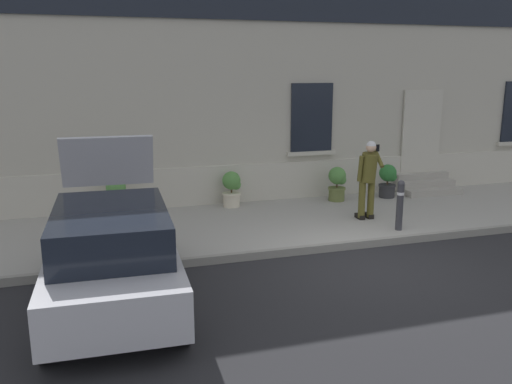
# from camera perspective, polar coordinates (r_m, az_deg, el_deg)

# --- Properties ---
(ground_plane) EXTENTS (80.00, 80.00, 0.00)m
(ground_plane) POSITION_cam_1_polar(r_m,az_deg,el_deg) (9.69, 11.95, -7.79)
(ground_plane) COLOR #232326
(sidewalk) EXTENTS (24.00, 3.60, 0.15)m
(sidewalk) POSITION_cam_1_polar(r_m,az_deg,el_deg) (12.05, 5.55, -3.01)
(sidewalk) COLOR #99968E
(sidewalk) RESTS_ON ground
(curb_edge) EXTENTS (24.00, 0.12, 0.15)m
(curb_edge) POSITION_cam_1_polar(r_m,az_deg,el_deg) (10.44, 9.48, -5.69)
(curb_edge) COLOR gray
(curb_edge) RESTS_ON ground
(building_facade) EXTENTS (24.00, 1.52, 7.50)m
(building_facade) POSITION_cam_1_polar(r_m,az_deg,el_deg) (13.92, 1.88, 14.41)
(building_facade) COLOR #B2AD9E
(building_facade) RESTS_ON ground
(entrance_stoop) EXTENTS (1.56, 0.96, 0.48)m
(entrance_stoop) POSITION_cam_1_polar(r_m,az_deg,el_deg) (15.10, 17.59, 0.74)
(entrance_stoop) COLOR #9E998E
(entrance_stoop) RESTS_ON sidewalk
(hatchback_car_silver) EXTENTS (1.90, 4.12, 2.34)m
(hatchback_car_silver) POSITION_cam_1_polar(r_m,az_deg,el_deg) (8.01, -15.08, -6.36)
(hatchback_car_silver) COLOR #B7B7BF
(hatchback_car_silver) RESTS_ON ground
(bollard_near_person) EXTENTS (0.15, 0.15, 1.04)m
(bollard_near_person) POSITION_cam_1_polar(r_m,az_deg,el_deg) (11.28, 15.14, -1.17)
(bollard_near_person) COLOR #333338
(bollard_near_person) RESTS_ON sidewalk
(person_on_phone) EXTENTS (0.51, 0.49, 1.75)m
(person_on_phone) POSITION_cam_1_polar(r_m,az_deg,el_deg) (11.81, 11.91, 1.80)
(person_on_phone) COLOR #514C1E
(person_on_phone) RESTS_ON sidewalk
(planter_terracotta) EXTENTS (0.44, 0.44, 0.86)m
(planter_terracotta) POSITION_cam_1_polar(r_m,az_deg,el_deg) (12.41, -14.67, -0.39)
(planter_terracotta) COLOR #B25B38
(planter_terracotta) RESTS_ON sidewalk
(planter_cream) EXTENTS (0.44, 0.44, 0.86)m
(planter_cream) POSITION_cam_1_polar(r_m,az_deg,el_deg) (12.78, -2.60, 0.42)
(planter_cream) COLOR beige
(planter_cream) RESTS_ON sidewalk
(planter_olive) EXTENTS (0.44, 0.44, 0.86)m
(planter_olive) POSITION_cam_1_polar(r_m,az_deg,el_deg) (13.51, 8.69, 0.97)
(planter_olive) COLOR #606B38
(planter_olive) RESTS_ON sidewalk
(planter_charcoal) EXTENTS (0.44, 0.44, 0.86)m
(planter_charcoal) POSITION_cam_1_polar(r_m,az_deg,el_deg) (14.11, 13.92, 1.26)
(planter_charcoal) COLOR #2D2D30
(planter_charcoal) RESTS_ON sidewalk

